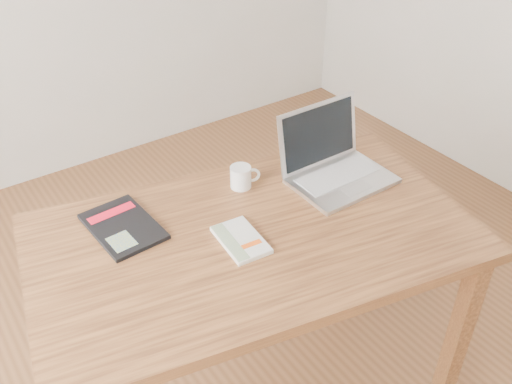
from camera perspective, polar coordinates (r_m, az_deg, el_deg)
room at (r=1.31m, az=-2.88°, el=11.98°), size 4.04×4.04×2.70m
desk at (r=1.82m, az=-0.22°, el=-6.29°), size 1.49×1.03×0.75m
white_guidebook at (r=1.73m, az=-1.53°, el=-4.82°), size 0.13×0.20×0.02m
black_guidebook at (r=1.83m, az=-13.17°, el=-3.37°), size 0.20×0.28×0.01m
laptop at (r=2.01m, az=7.78°, el=2.82°), size 0.34×0.29×0.24m
coffee_mug at (r=1.95m, az=-1.46°, el=1.57°), size 0.10×0.07×0.08m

